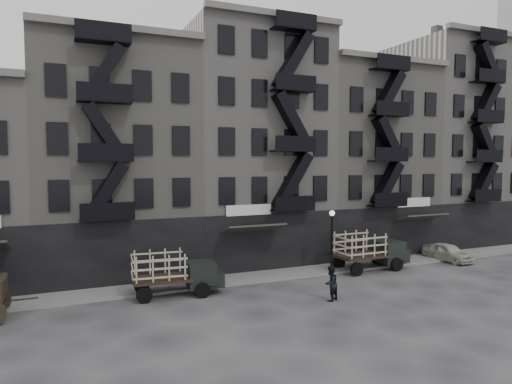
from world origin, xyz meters
name	(u,v)px	position (x,y,z in m)	size (l,w,h in m)	color
ground	(312,290)	(0.00, 0.00, 0.00)	(140.00, 140.00, 0.00)	#38383A
sidewalk	(283,274)	(0.00, 3.75, 0.07)	(55.00, 2.50, 0.15)	slate
building_midwest	(114,161)	(-10.00, 9.83, 7.50)	(10.00, 11.35, 16.20)	gray
building_center	(248,148)	(0.00, 9.82, 8.50)	(10.00, 11.35, 18.20)	gray
building_mideast	(356,161)	(10.00, 9.83, 7.50)	(10.00, 11.35, 16.20)	gray
building_east	(444,145)	(20.00, 9.82, 9.00)	(10.00, 11.35, 19.20)	gray
lamp_post	(332,233)	(3.00, 2.60, 2.78)	(0.36, 0.36, 4.28)	black
stake_truck_west	(175,270)	(-7.66, 2.06, 1.44)	(5.17, 2.49, 2.52)	black
stake_truck_east	(370,248)	(6.14, 2.60, 1.53)	(5.40, 2.31, 2.69)	black
car_east	(448,252)	(13.29, 2.60, 0.68)	(1.60, 3.97, 1.35)	#BAB6A7
pedestrian_mid	(331,283)	(-0.16, -2.23, 0.95)	(0.92, 0.72, 1.90)	black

